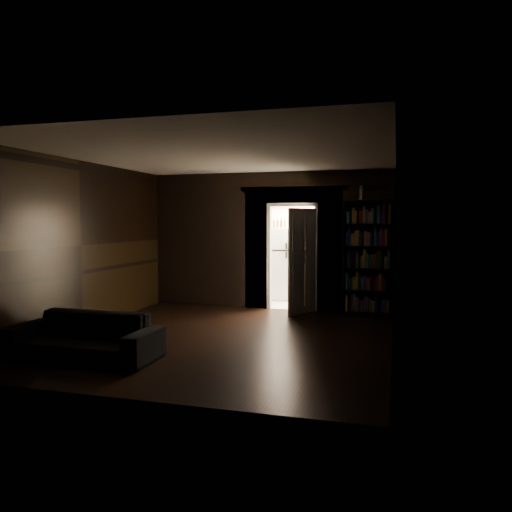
# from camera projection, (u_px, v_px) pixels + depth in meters

# --- Properties ---
(ground) EXTENTS (5.50, 5.50, 0.00)m
(ground) POSITION_uv_depth(u_px,v_px,m) (224.00, 338.00, 7.68)
(ground) COLOR black
(ground) RESTS_ON ground
(room_walls) EXTENTS (5.02, 5.61, 2.84)m
(room_walls) POSITION_uv_depth(u_px,v_px,m) (244.00, 228.00, 8.59)
(room_walls) COLOR black
(room_walls) RESTS_ON ground
(kitchen_alcove) EXTENTS (2.20, 1.80, 2.60)m
(kitchen_alcove) POSITION_uv_depth(u_px,v_px,m) (302.00, 248.00, 11.17)
(kitchen_alcove) COLOR #AFA698
(kitchen_alcove) RESTS_ON ground
(sofa) EXTENTS (2.01, 0.89, 0.77)m
(sofa) POSITION_uv_depth(u_px,v_px,m) (84.00, 329.00, 6.54)
(sofa) COLOR black
(sofa) RESTS_ON ground
(bookshelf) EXTENTS (0.92, 0.40, 2.20)m
(bookshelf) POSITION_uv_depth(u_px,v_px,m) (367.00, 258.00, 9.51)
(bookshelf) COLOR black
(bookshelf) RESTS_ON ground
(refrigerator) EXTENTS (0.75, 0.69, 1.65)m
(refrigerator) POSITION_uv_depth(u_px,v_px,m) (278.00, 263.00, 11.52)
(refrigerator) COLOR silver
(refrigerator) RESTS_ON ground
(door) EXTENTS (0.42, 0.79, 2.05)m
(door) POSITION_uv_depth(u_px,v_px,m) (302.00, 261.00, 9.65)
(door) COLOR white
(door) RESTS_ON ground
(figurine) EXTENTS (0.12, 0.12, 0.28)m
(figurine) POSITION_uv_depth(u_px,v_px,m) (361.00, 193.00, 9.50)
(figurine) COLOR silver
(figurine) RESTS_ON bookshelf
(bottles) EXTENTS (0.60, 0.24, 0.24)m
(bottles) POSITION_uv_depth(u_px,v_px,m) (274.00, 222.00, 11.34)
(bottles) COLOR black
(bottles) RESTS_ON refrigerator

